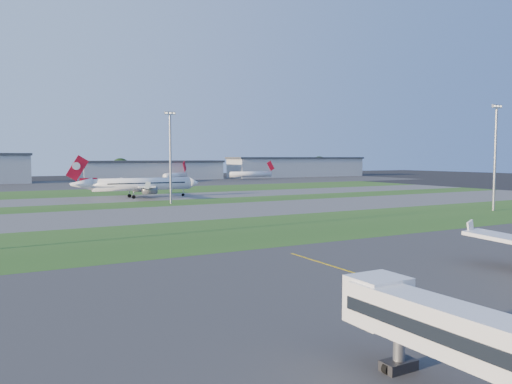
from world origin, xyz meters
TOP-DOWN VIEW (x-y plane):
  - ground at (0.00, 0.00)m, footprint 700.00×700.00m
  - apron_near at (0.00, 0.00)m, footprint 300.00×70.00m
  - grass_strip_a at (0.00, 52.00)m, footprint 300.00×34.00m
  - taxiway_a at (0.00, 85.00)m, footprint 300.00×32.00m
  - grass_strip_b at (0.00, 110.00)m, footprint 300.00×18.00m
  - taxiway_b at (0.00, 132.00)m, footprint 300.00×26.00m
  - grass_strip_c at (0.00, 165.00)m, footprint 300.00×40.00m
  - apron_far at (0.00, 225.00)m, footprint 400.00×80.00m
  - yellow_line at (5.00, 0.00)m, footprint 0.25×60.00m
  - airliner_taxiing at (13.60, 132.48)m, footprint 39.32×33.38m
  - mini_jet_near at (59.77, 229.25)m, footprint 20.58×22.28m
  - mini_jet_far at (106.50, 230.41)m, footprint 28.64×4.79m
  - light_mast_centre at (15.00, 108.00)m, footprint 3.20×0.70m
  - light_mast_east at (78.00, 52.00)m, footprint 3.20×0.70m
  - hangar_east at (55.00, 255.00)m, footprint 81.60×23.00m
  - hangar_far_east at (155.00, 255.00)m, footprint 96.90×23.00m
  - tree_mid_west at (-20.00, 266.00)m, footprint 9.90×9.90m
  - tree_mid_east at (40.00, 269.00)m, footprint 11.55×11.55m
  - tree_east at (115.00, 267.00)m, footprint 10.45×10.45m
  - tree_far_east at (185.00, 271.00)m, footprint 12.65×12.65m

SIDE VIEW (x-z plane):
  - ground at x=0.00m, z-range 0.00..0.00m
  - yellow_line at x=5.00m, z-range -0.01..0.01m
  - apron_near at x=0.00m, z-range 0.00..0.01m
  - grass_strip_a at x=0.00m, z-range 0.00..0.01m
  - taxiway_a at x=0.00m, z-range 0.00..0.01m
  - grass_strip_b at x=0.00m, z-range 0.00..0.01m
  - taxiway_b at x=0.00m, z-range 0.00..0.01m
  - grass_strip_c at x=0.00m, z-range 0.00..0.01m
  - apron_far at x=0.00m, z-range 0.00..0.01m
  - mini_jet_near at x=59.77m, z-range -1.46..8.02m
  - mini_jet_far at x=106.50m, z-range -1.46..8.02m
  - airliner_taxiing at x=13.60m, z-range -1.83..10.45m
  - hangar_east at x=55.00m, z-range 0.04..11.24m
  - tree_mid_west at x=-20.00m, z-range 0.44..11.24m
  - tree_east at x=115.00m, z-range 0.46..11.86m
  - hangar_far_east at x=155.00m, z-range 0.04..13.24m
  - tree_mid_east at x=40.00m, z-range 0.51..13.11m
  - tree_far_east at x=185.00m, z-range 0.56..14.36m
  - light_mast_centre at x=15.00m, z-range 1.91..27.71m
  - light_mast_east at x=78.00m, z-range 1.91..27.71m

